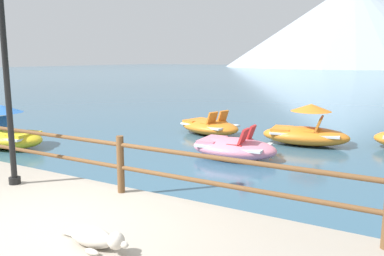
{
  "coord_description": "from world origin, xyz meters",
  "views": [
    {
      "loc": [
        4.19,
        -3.34,
        2.59
      ],
      "look_at": [
        -0.64,
        5.0,
        0.9
      ],
      "focal_mm": 37.38,
      "sensor_mm": 36.0,
      "label": 1
    }
  ],
  "objects": [
    {
      "name": "lamp_post",
      "position": [
        -1.93,
        0.96,
        2.92
      ],
      "size": [
        0.28,
        0.28,
        4.19
      ],
      "color": "black",
      "rests_on": "promenade_dock"
    },
    {
      "name": "distant_peak",
      "position": [
        -15.74,
        124.96,
        12.26
      ],
      "size": [
        73.58,
        73.58,
        24.52
      ],
      "primitive_type": "cone",
      "color": "#9EADBC",
      "rests_on": "ground"
    },
    {
      "name": "ground_plane",
      "position": [
        0.0,
        40.0,
        0.0
      ],
      "size": [
        200.0,
        200.0,
        0.0
      ],
      "primitive_type": "plane",
      "color": "#38607A"
    },
    {
      "name": "dock_railing",
      "position": [
        0.0,
        1.55,
        0.98
      ],
      "size": [
        23.92,
        0.12,
        0.95
      ],
      "color": "brown",
      "rests_on": "promenade_dock"
    },
    {
      "name": "pedal_boat_0",
      "position": [
        -6.24,
        3.84,
        0.41
      ],
      "size": [
        2.59,
        1.56,
        1.25
      ],
      "color": "yellow",
      "rests_on": "ground"
    },
    {
      "name": "pedal_boat_3",
      "position": [
        -2.1,
        8.72,
        0.26
      ],
      "size": [
        2.58,
        1.93,
        0.83
      ],
      "color": "orange",
      "rests_on": "ground"
    },
    {
      "name": "pedal_boat_1",
      "position": [
        0.01,
        6.05,
        0.28
      ],
      "size": [
        2.34,
        1.52,
        0.86
      ],
      "color": "pink",
      "rests_on": "ground"
    },
    {
      "name": "dog_resting",
      "position": [
        1.02,
        -0.13,
        0.52
      ],
      "size": [
        1.08,
        0.39,
        0.26
      ],
      "color": "beige",
      "rests_on": "promenade_dock"
    },
    {
      "name": "pedal_boat_4",
      "position": [
        1.23,
        8.6,
        0.41
      ],
      "size": [
        2.69,
        1.58,
        1.25
      ],
      "color": "orange",
      "rests_on": "ground"
    }
  ]
}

